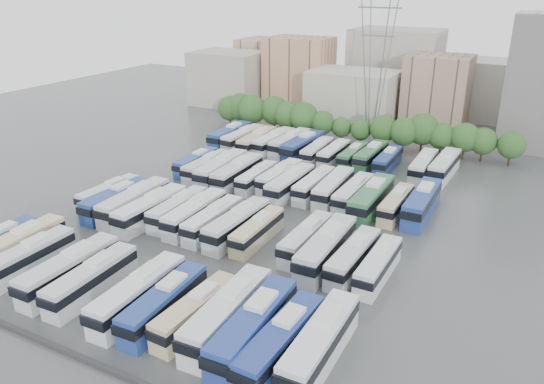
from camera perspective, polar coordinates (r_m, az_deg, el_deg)
The scene contains 55 objects.
ground at distance 75.94m, azimuth -2.74°, elevation -2.93°, with size 220.00×220.00×0.00m, color #424447.
parapet at distance 54.26m, azimuth -21.44°, elevation -15.59°, with size 56.00×0.50×0.50m, color #2D2D30.
tree_line at distance 111.64m, azimuth 7.07°, elevation 7.55°, with size 65.04×7.94×8.12m.
city_buildings at distance 139.85m, azimuth 9.88°, elevation 11.78°, with size 102.00×35.00×20.00m.
electricity_pylon at distance 114.83m, azimuth 11.22°, elevation 14.96°, with size 9.00×6.91×33.83m.
bus_r0_s1 at distance 71.18m, azimuth -25.62°, elevation -5.27°, with size 3.27×12.90×4.02m.
bus_r0_s2 at distance 68.11m, azimuth -24.72°, elevation -6.44°, with size 2.77×12.14×3.80m.
bus_r0_s4 at distance 63.46m, azimuth -20.96°, elevation -7.81°, with size 2.90×13.00×4.08m.
bus_r0_s5 at distance 60.98m, azimuth -18.81°, elevation -8.89°, with size 3.17×12.36×3.85m.
bus_r0_s7 at distance 56.92m, azimuth -14.17°, elevation -10.56°, with size 3.19×13.01×4.06m.
bus_r0_s8 at distance 55.11m, azimuth -11.53°, elevation -11.63°, with size 3.22×12.31×3.83m.
bus_r0_s9 at distance 53.67m, azimuth -8.18°, elevation -12.54°, with size 3.03×11.52×3.58m.
bus_r0_s10 at distance 52.40m, azimuth -4.79°, elevation -12.87°, with size 3.52×13.71×4.27m.
bus_r0_s11 at distance 50.51m, azimuth -2.00°, elevation -14.31°, with size 3.46×13.72×4.27m.
bus_r0_s12 at distance 48.98m, azimuth 0.97°, elevation -15.81°, with size 3.28×12.88×4.01m.
bus_r0_s13 at distance 48.95m, azimuth 5.23°, elevation -15.86°, with size 3.03×13.18×4.12m.
bus_r1_s0 at distance 84.03m, azimuth -17.10°, elevation -0.13°, with size 2.94×11.19×3.48m.
bus_r1_s1 at distance 80.65m, azimuth -16.43°, elevation -0.84°, with size 2.73×12.37×3.88m.
bus_r1_s2 at distance 78.85m, azimuth -14.58°, elevation -1.05°, with size 3.30×13.37×4.17m.
bus_r1_s3 at distance 76.11m, azimuth -12.93°, elevation -1.79°, with size 3.07×13.01×4.07m.
bus_r1_s4 at distance 75.90m, azimuth -10.09°, elevation -1.79°, with size 2.83×11.70×3.65m.
bus_r1_s5 at distance 73.82m, azimuth -8.29°, elevation -2.27°, with size 3.00×12.50×3.90m.
bus_r1_s6 at distance 71.81m, azimuth -6.35°, elevation -2.99°, with size 2.58×11.74×3.68m.
bus_r1_s7 at distance 69.96m, azimuth -3.78°, elevation -3.46°, with size 3.14×12.78×3.99m.
bus_r1_s8 at distance 68.66m, azimuth -1.59°, elevation -4.18°, with size 2.51×11.02×3.45m.
bus_r1_s10 at distance 66.57m, azimuth 3.71°, elevation -5.00°, with size 2.68×11.73×3.67m.
bus_r1_s11 at distance 63.86m, azimuth 5.85°, elevation -6.02°, with size 3.19×13.71×4.29m.
bus_r1_s12 at distance 62.82m, azimuth 8.72°, elevation -6.96°, with size 2.96×12.01×3.74m.
bus_r1_s13 at distance 61.94m, azimuth 11.37°, elevation -7.73°, with size 2.47×11.15×3.49m.
bus_r2_s1 at distance 94.89m, azimuth -8.14°, elevation 3.18°, with size 2.68×11.17×3.49m.
bus_r2_s2 at distance 92.10m, azimuth -6.98°, elevation 2.74°, with size 2.74×11.92×3.73m.
bus_r2_s3 at distance 89.84m, azimuth -5.45°, elevation 2.47°, with size 3.55×13.63×4.24m.
bus_r2_s4 at distance 88.10m, azimuth -3.75°, elevation 2.08°, with size 3.24×13.19×4.11m.
bus_r2_s5 at distance 86.89m, azimuth -1.65°, elevation 1.58°, with size 2.51×10.81×3.38m.
bus_r2_s6 at distance 86.63m, azimuth 0.82°, elevation 1.64°, with size 2.78×11.91×3.73m.
bus_r2_s7 at distance 83.42m, azimuth 1.95°, elevation 0.89°, with size 2.96×12.63×3.95m.
bus_r2_s8 at distance 83.59m, azimuth 4.55°, elevation 0.77°, with size 2.63×11.67×3.66m.
bus_r2_s9 at distance 82.46m, azimuth 6.61°, elevation 0.48°, with size 3.19×12.56×3.91m.
bus_r2_s10 at distance 80.85m, azimuth 8.74°, elevation -0.14°, with size 2.75×12.04×3.77m.
bus_r2_s11 at distance 78.74m, azimuth 10.65°, elevation -0.69°, with size 3.07×13.72×4.30m.
bus_r2_s12 at distance 78.59m, azimuth 13.21°, elevation -1.26°, with size 2.57×11.20×3.50m.
bus_r2_s13 at distance 79.04m, azimuth 15.82°, elevation -1.11°, with size 3.05×13.46×4.21m.
bus_r3_s0 at distance 109.71m, azimuth -4.53°, elevation 6.10°, with size 2.94×13.08×4.10m.
bus_r3_s1 at distance 107.99m, azimuth -3.14°, elevation 5.82°, with size 3.27×12.56×3.91m.
bus_r3_s2 at distance 105.55m, azimuth -1.62°, elevation 5.50°, with size 3.45×13.01×4.04m.
bus_r3_s3 at distance 105.14m, azimuth 0.19°, elevation 5.43°, with size 3.43×12.86×4.00m.
bus_r3_s4 at distance 104.24m, azimuth 1.96°, elevation 5.29°, with size 3.46×13.13×4.08m.
bus_r3_s5 at distance 102.09m, azimuth 3.36°, elevation 4.95°, with size 3.57×13.63×4.24m.
bus_r3_s6 at distance 100.25m, azimuth 4.86°, elevation 4.40°, with size 2.88×11.62×3.62m.
bus_r3_s7 at distance 99.42m, azimuth 6.66°, elevation 4.15°, with size 2.48×11.28×3.54m.
bus_r3_s8 at distance 98.76m, azimuth 8.67°, elevation 3.88°, with size 2.46×10.87×3.40m.
bus_r3_s9 at distance 98.57m, azimuth 10.59°, elevation 3.85°, with size 3.00×12.31×3.84m.
bus_r3_s10 at distance 97.05m, azimuth 12.33°, elevation 3.34°, with size 2.57×11.31×3.54m.
bus_r3_s12 at distance 95.30m, azimuth 15.96°, elevation 2.73°, with size 2.90×12.30×3.84m.
bus_r3_s13 at distance 95.76m, azimuth 18.05°, elevation 2.65°, with size 3.28×13.08×4.08m.
Camera 1 is at (35.46, -59.03, 32.02)m, focal length 35.00 mm.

